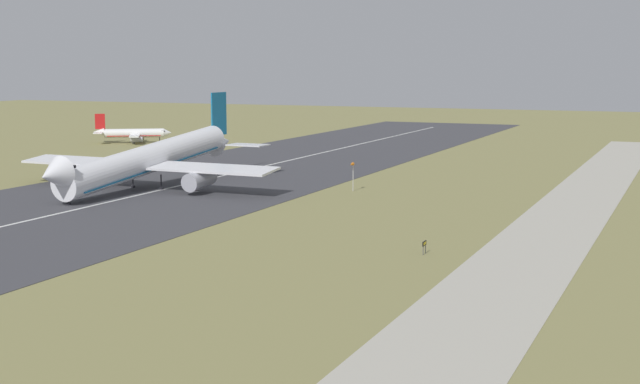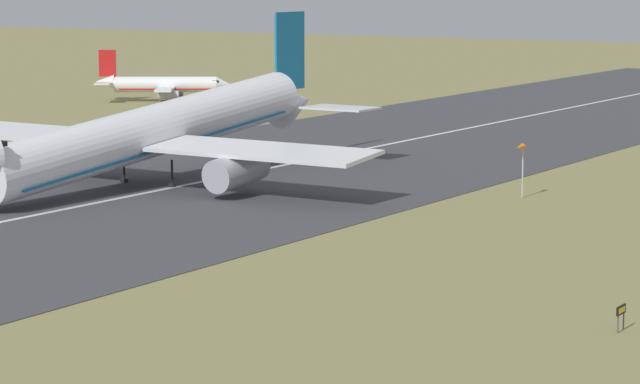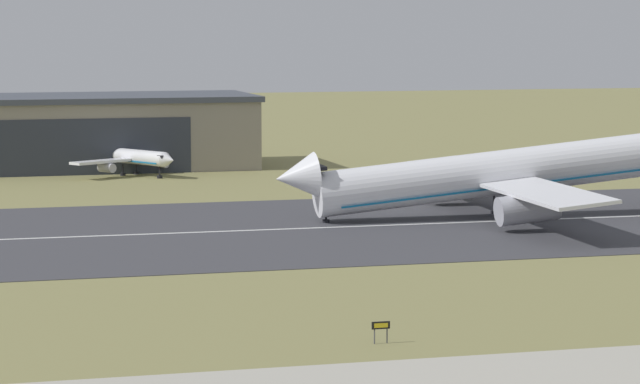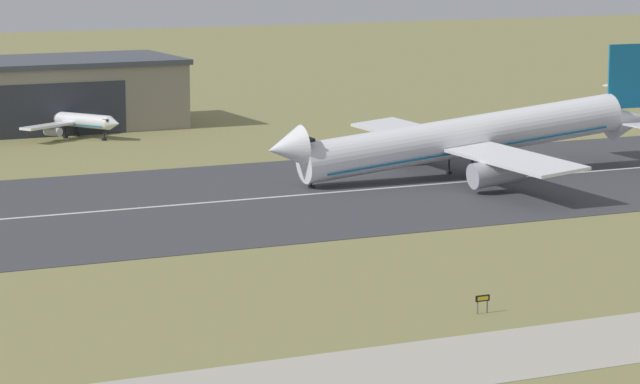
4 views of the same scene
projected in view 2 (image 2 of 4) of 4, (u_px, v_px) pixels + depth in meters
name	position (u px, v px, depth m)	size (l,w,h in m)	color
ground_plane	(397.00, 355.00, 88.36)	(753.02, 753.02, 0.00)	olive
airplane_landing	(152.00, 133.00, 157.97)	(59.47, 54.03, 17.41)	white
airplane_parked_west	(163.00, 85.00, 258.00)	(19.08, 22.77, 8.83)	white
windsock_pole	(520.00, 151.00, 147.72)	(2.13, 0.79, 5.41)	#B7B7BC
runway_sign	(621.00, 312.00, 93.85)	(1.40, 0.13, 1.65)	#4C4C51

